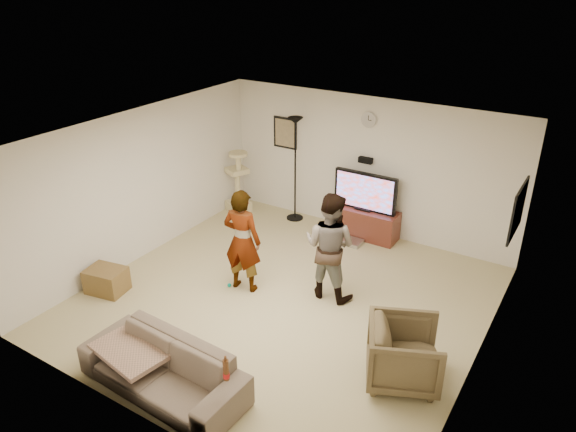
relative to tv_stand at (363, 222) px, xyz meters
The scene contains 24 objects.
floor 2.52m from the tv_stand, 92.57° to the right, with size 5.50×5.50×0.02m, color tan.
ceiling 3.37m from the tv_stand, 92.57° to the right, with size 5.50×5.50×0.02m, color white.
wall_back 1.02m from the tv_stand, 114.64° to the left, with size 5.50×0.04×2.50m, color silver.
wall_front 5.35m from the tv_stand, 91.22° to the right, with size 5.50×0.04×2.50m, color silver.
wall_left 3.93m from the tv_stand, 138.81° to the right, with size 0.04×5.50×2.50m, color silver.
wall_right 3.77m from the tv_stand, 43.52° to the right, with size 0.04×5.50×2.50m, color silver.
wall_clock 1.85m from the tv_stand, 117.59° to the left, with size 0.26×0.26×0.04m, color white.
wall_speaker 1.14m from the tv_stand, 121.27° to the left, with size 0.25×0.10×0.10m, color black.
picture_back 2.26m from the tv_stand, behind, with size 0.42×0.03×0.52m, color #847457.
picture_right 3.03m from the tv_stand, 19.07° to the right, with size 0.03×0.78×0.62m, color #F4A74E.
tv_stand is the anchor object (origin of this frame).
console_box 0.46m from the tv_stand, 96.85° to the right, with size 0.40×0.30×0.07m, color #B4B4B8.
tv 0.61m from the tv_stand, behind, with size 1.16×0.08×0.69m, color black.
tv_screen 0.61m from the tv_stand, 90.00° to the right, with size 1.07×0.01×0.61m, color #427CEB.
floor_lamp 1.61m from the tv_stand, behind, with size 0.32×0.32×2.01m, color black.
cat_tree 2.63m from the tv_stand, behind, with size 0.40×0.40×1.26m, color #C9BC8B.
person_left 2.73m from the tv_stand, 107.63° to the right, with size 0.59×0.39×1.62m, color #B7B6C0.
person_right 2.14m from the tv_stand, 79.72° to the right, with size 0.80×0.62×1.64m, color #2A5A85.
sofa 4.82m from the tv_stand, 93.70° to the right, with size 2.05×0.80×0.60m, color brown.
throw_blanket 4.87m from the tv_stand, 98.89° to the right, with size 0.90×0.70×0.06m, color tan.
beer_bottle 4.87m from the tv_stand, 82.49° to the right, with size 0.06×0.06×0.25m, color #502B12.
armchair 3.75m from the tv_stand, 58.11° to the right, with size 0.82×0.85×0.77m, color brown.
side_table 4.50m from the tv_stand, 123.96° to the right, with size 0.57×0.43×0.38m, color brown.
toy_ball 2.86m from the tv_stand, 110.86° to the right, with size 0.06×0.06×0.06m, color #059989.
Camera 1 is at (3.57, -5.62, 4.52)m, focal length 33.42 mm.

